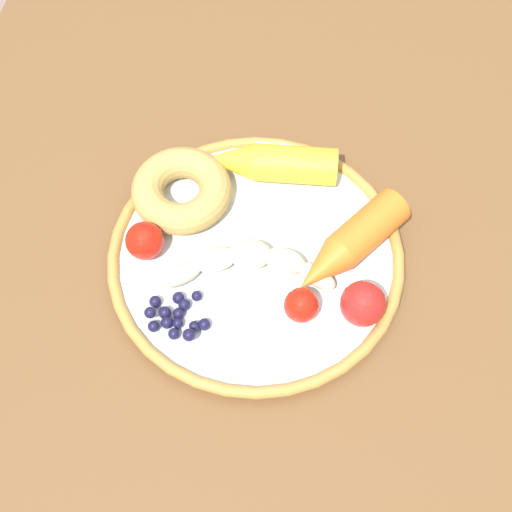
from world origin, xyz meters
TOP-DOWN VIEW (x-y plane):
  - ground_plane at (0.00, 0.00)m, footprint 6.00×6.00m
  - dining_table at (0.00, 0.00)m, footprint 0.99×0.78m
  - plate at (-0.03, -0.02)m, footprint 0.29×0.29m
  - banana at (-0.01, -0.02)m, footprint 0.07×0.17m
  - carrot_orange at (-0.05, 0.07)m, footprint 0.13×0.11m
  - carrot_yellow at (-0.13, -0.02)m, footprint 0.05×0.14m
  - donut at (-0.08, -0.10)m, footprint 0.14×0.14m
  - blueberry_pile at (0.05, -0.08)m, footprint 0.06×0.06m
  - tomato_near at (0.02, 0.04)m, footprint 0.03×0.03m
  - tomato_mid at (-0.01, -0.12)m, footprint 0.04×0.04m
  - tomato_far at (0.01, 0.09)m, footprint 0.04×0.04m

SIDE VIEW (x-z plane):
  - ground_plane at x=0.00m, z-range 0.00..0.00m
  - dining_table at x=0.00m, z-range 0.26..0.96m
  - plate at x=-0.03m, z-range 0.70..0.72m
  - blueberry_pile at x=0.05m, z-range 0.71..0.73m
  - banana at x=-0.01m, z-range 0.71..0.74m
  - donut at x=-0.08m, z-range 0.72..0.75m
  - tomato_near at x=0.02m, z-range 0.72..0.75m
  - tomato_mid at x=-0.01m, z-range 0.72..0.75m
  - carrot_orange at x=-0.05m, z-range 0.72..0.75m
  - carrot_yellow at x=-0.13m, z-range 0.72..0.75m
  - tomato_far at x=0.01m, z-range 0.72..0.76m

